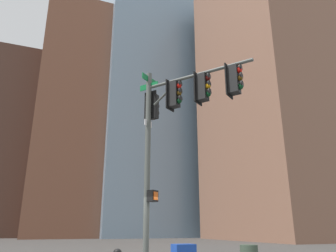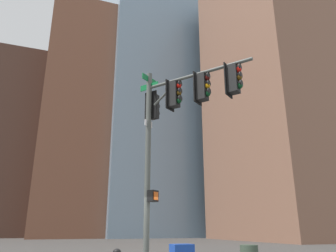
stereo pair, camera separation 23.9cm
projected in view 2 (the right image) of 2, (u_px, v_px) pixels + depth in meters
signal_pole_assembly at (175, 116)px, 11.81m from camera, size 3.90×2.91×7.39m
building_brick_nearside at (100, 125)px, 60.12m from camera, size 19.01×20.54×39.75m
building_brick_midblock at (277, 89)px, 46.26m from camera, size 18.96×14.59×41.00m
building_glass_tower at (161, 70)px, 74.94m from camera, size 33.31×26.98×72.94m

